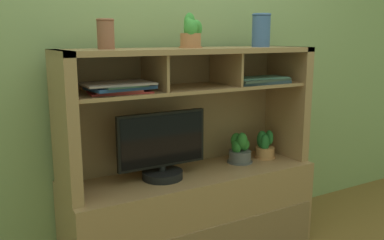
# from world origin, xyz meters

# --- Properties ---
(back_wall) EXTENTS (6.00, 0.02, 2.80)m
(back_wall) POSITION_xyz_m (0.00, 0.29, 1.40)
(back_wall) COLOR #879E68
(back_wall) RESTS_ON ground
(media_console) EXTENTS (1.58, 0.55, 1.31)m
(media_console) POSITION_xyz_m (0.00, 0.01, 0.40)
(media_console) COLOR #9E7650
(media_console) RESTS_ON ground
(tv_monitor) EXTENTS (0.55, 0.24, 0.40)m
(tv_monitor) POSITION_xyz_m (-0.21, -0.02, 0.72)
(tv_monitor) COLOR black
(tv_monitor) RESTS_ON media_console
(potted_orchid) EXTENTS (0.17, 0.17, 0.21)m
(potted_orchid) POSITION_xyz_m (0.37, 0.01, 0.63)
(potted_orchid) COLOR #55545A
(potted_orchid) RESTS_ON media_console
(potted_fern) EXTENTS (0.15, 0.15, 0.19)m
(potted_fern) POSITION_xyz_m (0.58, 0.01, 0.63)
(potted_fern) COLOR #B77A4D
(potted_fern) RESTS_ON media_console
(magazine_stack_left) EXTENTS (0.41, 0.26, 0.04)m
(magazine_stack_left) POSITION_xyz_m (0.45, -0.05, 1.10)
(magazine_stack_left) COLOR #283A4A
(magazine_stack_left) RESTS_ON media_console
(magazine_stack_centre) EXTENTS (0.38, 0.30, 0.06)m
(magazine_stack_centre) POSITION_xyz_m (-0.48, -0.05, 1.11)
(magazine_stack_centre) COLOR #AE2C2E
(magazine_stack_centre) RESTS_ON media_console
(potted_succulent) EXTENTS (0.15, 0.14, 0.20)m
(potted_succulent) POSITION_xyz_m (0.00, 0.02, 1.40)
(potted_succulent) COLOR #B37049
(potted_succulent) RESTS_ON media_console
(ceramic_vase) EXTENTS (0.12, 0.12, 0.21)m
(ceramic_vase) POSITION_xyz_m (0.51, 0.00, 1.42)
(ceramic_vase) COLOR #3B5C95
(ceramic_vase) RESTS_ON media_console
(accent_vase) EXTENTS (0.09, 0.09, 0.16)m
(accent_vase) POSITION_xyz_m (-0.51, 0.02, 1.39)
(accent_vase) COLOR brown
(accent_vase) RESTS_ON media_console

